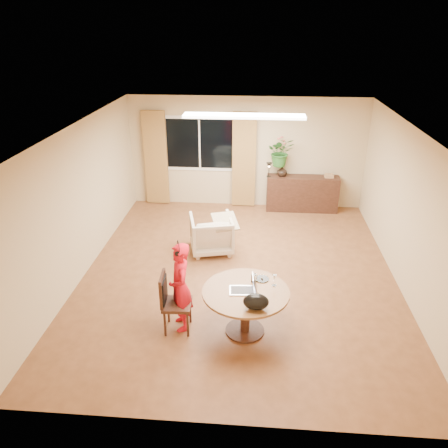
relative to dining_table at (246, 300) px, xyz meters
The scene contains 24 objects.
floor 1.70m from the dining_table, 96.02° to the left, with size 6.50×6.50×0.00m, color brown.
ceiling 2.61m from the dining_table, 96.02° to the left, with size 6.50×6.50×0.00m, color white.
wall_back 4.91m from the dining_table, 91.99° to the left, with size 5.50×5.50×0.00m, color #CAB383.
wall_left 3.41m from the dining_table, 151.22° to the left, with size 6.50×6.50×0.00m, color #CAB383.
wall_right 3.13m from the dining_table, 31.85° to the left, with size 6.50×6.50×0.00m, color #CAB383.
window 5.09m from the dining_table, 104.71° to the left, with size 1.70×0.03×1.30m.
curtain_left 5.33m from the dining_table, 115.98° to the left, with size 0.55×0.08×2.25m, color brown.
curtain_right 4.80m from the dining_table, 92.64° to the left, with size 0.55×0.08×2.25m, color brown.
ceiling_panel 3.46m from the dining_table, 93.45° to the left, with size 2.20×0.35×0.05m, color white.
dining_table is the anchor object (origin of this frame).
dining_chair 0.98m from the dining_table, behind, with size 0.44×0.40×0.92m, color black, non-canonical shape.
child 0.95m from the dining_table, behind, with size 0.33×0.50×1.36m, color red.
laptop 0.28m from the dining_table, behind, with size 0.38×0.25×0.25m, color #B7B7BC, non-canonical shape.
tumbler 0.34m from the dining_table, 67.11° to the left, with size 0.08×0.08×0.12m, color white, non-canonical shape.
wine_glass 0.49m from the dining_table, 22.95° to the left, with size 0.06×0.06×0.18m, color white, non-canonical shape.
pot_lid 0.42m from the dining_table, 54.03° to the left, with size 0.20×0.20×0.03m, color white, non-canonical shape.
handbag 0.51m from the dining_table, 70.65° to the right, with size 0.34×0.20×0.23m, color black, non-canonical shape.
armchair 2.53m from the dining_table, 107.25° to the left, with size 0.78×0.81×0.73m, color beige.
throw 2.41m from the dining_table, 101.43° to the left, with size 0.45×0.55×0.03m, color beige, non-canonical shape.
sideboard 4.76m from the dining_table, 75.73° to the left, with size 1.66×0.41×0.83m, color black.
vase 4.68m from the dining_table, 81.72° to the left, with size 0.24×0.24×0.25m, color black.
bouquet 4.73m from the dining_table, 82.40° to the left, with size 0.59×0.51×0.66m, color #305C22.
book_stack 4.95m from the dining_table, 69.13° to the left, with size 0.21×0.16×0.09m, color #94644B, non-canonical shape.
desk_lamp 4.60m from the dining_table, 85.39° to the left, with size 0.14×0.14×0.35m, color black, non-canonical shape.
Camera 1 is at (0.28, -6.73, 4.14)m, focal length 35.00 mm.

